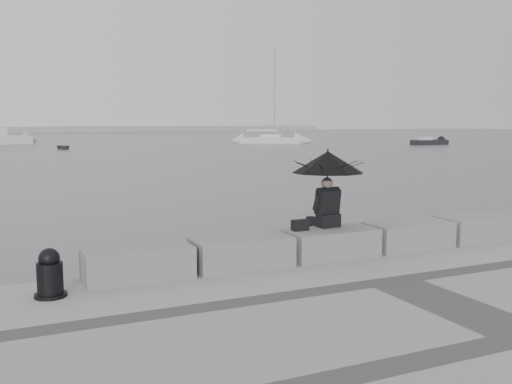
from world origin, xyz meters
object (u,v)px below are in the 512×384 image
dinghy (63,147)px  seated_person (328,169)px  mooring_bollard (50,277)px  sailboat_right (271,139)px  small_motorboat (429,142)px

dinghy → seated_person: bearing=-99.6°
mooring_bollard → dinghy: bearing=83.9°
seated_person → mooring_bollard: seated_person is taller
dinghy → mooring_bollard: bearing=-104.5°
seated_person → sailboat_right: size_ratio=0.11×
small_motorboat → dinghy: (-43.45, 7.07, -0.08)m
seated_person → sailboat_right: 66.49m
mooring_bollard → dinghy: (6.00, 55.66, -0.54)m
mooring_bollard → seated_person: bearing=7.7°
sailboat_right → seated_person: bearing=-85.6°
seated_person → small_motorboat: bearing=44.0°
dinghy → small_motorboat: bearing=-17.6°
mooring_bollard → dinghy: 55.99m
mooring_bollard → sailboat_right: size_ratio=0.05×
small_motorboat → dinghy: small_motorboat is taller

